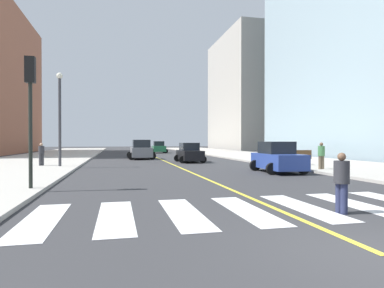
{
  "coord_description": "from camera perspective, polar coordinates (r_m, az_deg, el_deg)",
  "views": [
    {
      "loc": [
        -4.45,
        -4.67,
        1.97
      ],
      "look_at": [
        3.5,
        30.08,
        1.62
      ],
      "focal_mm": 30.52,
      "sensor_mm": 36.0,
      "label": 1
    }
  ],
  "objects": [
    {
      "name": "pedestrian_waiting_east",
      "position": [
        22.54,
        21.66,
        -1.7
      ],
      "size": [
        0.42,
        0.42,
        1.71
      ],
      "rotation": [
        0.0,
        0.0,
        6.14
      ],
      "color": "brown",
      "rests_on": "sidewalk_kerb_east"
    },
    {
      "name": "park_bench",
      "position": [
        25.9,
        18.21,
        -2.29
      ],
      "size": [
        1.84,
        0.69,
        1.12
      ],
      "rotation": [
        0.0,
        0.0,
        1.5
      ],
      "color": "brown",
      "rests_on": "sidewalk_kerb_east"
    },
    {
      "name": "car_gray_third",
      "position": [
        35.43,
        -8.92,
        -1.06
      ],
      "size": [
        2.94,
        4.67,
        2.07
      ],
      "rotation": [
        0.0,
        0.0,
        0.01
      ],
      "color": "slate",
      "rests_on": "ground"
    },
    {
      "name": "traffic_light_far_corner",
      "position": [
        14.04,
        -26.4,
        7.49
      ],
      "size": [
        0.36,
        0.41,
        5.03
      ],
      "color": "black",
      "rests_on": "sidewalk_kerb_west"
    },
    {
      "name": "pedestrian_walking_west",
      "position": [
        26.38,
        -24.83,
        -1.45
      ],
      "size": [
        0.41,
        0.41,
        1.66
      ],
      "rotation": [
        0.0,
        0.0,
        0.61
      ],
      "color": "#38383D",
      "rests_on": "sidewalk_kerb_west"
    },
    {
      "name": "sidewalk_kerb_east",
      "position": [
        29.82,
        21.12,
        -3.11
      ],
      "size": [
        10.0,
        120.0,
        0.15
      ],
      "primitive_type": "cube",
      "color": "#B2ADA3",
      "rests_on": "ground"
    },
    {
      "name": "car_black_fourth",
      "position": [
        29.95,
        -0.43,
        -1.6
      ],
      "size": [
        2.51,
        4.0,
        1.78
      ],
      "rotation": [
        0.0,
        0.0,
        3.15
      ],
      "color": "black",
      "rests_on": "ground"
    },
    {
      "name": "parking_garage_concrete",
      "position": [
        79.65,
        11.49,
        8.58
      ],
      "size": [
        18.0,
        24.0,
        26.19
      ],
      "primitive_type": "cube",
      "color": "#B2ADA3",
      "rests_on": "ground"
    },
    {
      "name": "sidewalk_kerb_west",
      "position": [
        25.93,
        -30.3,
        -3.7
      ],
      "size": [
        10.0,
        120.0,
        0.15
      ],
      "primitive_type": "cube",
      "color": "#B2ADA3",
      "rests_on": "ground"
    },
    {
      "name": "lane_divider_paint",
      "position": [
        44.94,
        -7.19,
        -1.94
      ],
      "size": [
        0.16,
        80.0,
        0.01
      ],
      "primitive_type": "cube",
      "color": "yellow",
      "rests_on": "ground"
    },
    {
      "name": "crosswalk_paint",
      "position": [
        9.94,
        14.26,
        -10.83
      ],
      "size": [
        13.5,
        4.0,
        0.01
      ],
      "color": "silver",
      "rests_on": "ground"
    },
    {
      "name": "car_blue_second",
      "position": [
        21.06,
        14.72,
        -2.37
      ],
      "size": [
        2.81,
        4.38,
        1.92
      ],
      "rotation": [
        0.0,
        0.0,
        3.1
      ],
      "color": "#2D479E",
      "rests_on": "ground"
    },
    {
      "name": "street_lamp",
      "position": [
        25.34,
        -22.11,
        5.47
      ],
      "size": [
        0.44,
        0.44,
        6.7
      ],
      "color": "#38383D",
      "rests_on": "sidewalk_kerb_west"
    },
    {
      "name": "pedestrian_crossing",
      "position": [
        9.74,
        24.67,
        -5.73
      ],
      "size": [
        0.41,
        0.41,
        1.65
      ],
      "rotation": [
        0.0,
        0.0,
        1.73
      ],
      "color": "#232847",
      "rests_on": "ground"
    },
    {
      "name": "car_green_nearest",
      "position": [
        52.95,
        -5.83,
        -0.61
      ],
      "size": [
        2.71,
        4.29,
        1.9
      ],
      "rotation": [
        0.0,
        0.0,
        3.12
      ],
      "color": "#236B42",
      "rests_on": "ground"
    }
  ]
}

